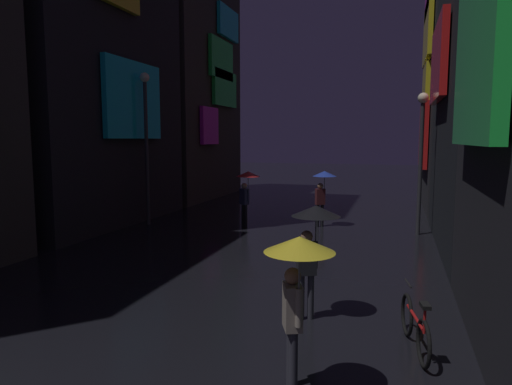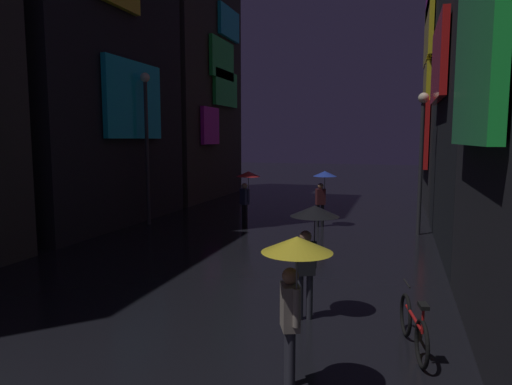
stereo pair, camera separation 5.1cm
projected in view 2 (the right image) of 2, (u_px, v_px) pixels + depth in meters
The scene contains 9 objects.
building_left_far at pixel (185, 78), 25.82m from camera, with size 4.25×7.89×13.49m.
building_right_far at pixel (472, 72), 21.80m from camera, with size 4.25×8.86×13.03m.
pedestrian_midstreet_left_red at pixel (247, 183), 17.19m from camera, with size 0.90×0.90×2.12m.
pedestrian_near_crossing_blue at pixel (323, 183), 17.26m from camera, with size 0.90×0.90×2.12m.
pedestrian_midstreet_centre_black at pixel (312, 230), 8.32m from camera, with size 0.90×0.90×2.12m.
pedestrian_foreground_left_yellow at pixel (295, 270), 5.76m from camera, with size 0.90×0.90×2.12m.
bicycle_parked_at_storefront at pixel (413, 327), 7.16m from camera, with size 0.41×1.80×0.96m.
streetlamp_left_far at pixel (146, 131), 17.46m from camera, with size 0.36×0.36×5.82m.
streetlamp_right_far at pixel (422, 146), 15.57m from camera, with size 0.36×0.36×4.88m.
Camera 2 is at (4.31, -2.01, 3.32)m, focal length 32.00 mm.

